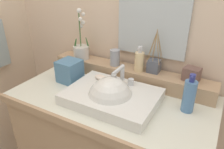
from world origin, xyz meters
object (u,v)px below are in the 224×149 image
(potted_plant, at_px, (81,49))
(soap_dispenser, at_px, (139,61))
(trinket_box, at_px, (192,74))
(reed_diffuser, at_px, (154,65))
(sink_basin, at_px, (111,98))
(lotion_bottle, at_px, (189,96))
(tumbler_cup, at_px, (115,58))
(tissue_box, at_px, (70,71))
(soap_bar, at_px, (100,77))

(potted_plant, relative_size, soap_dispenser, 2.21)
(trinket_box, bearing_deg, reed_diffuser, -170.90)
(sink_basin, distance_m, lotion_bottle, 0.40)
(tumbler_cup, height_order, tissue_box, tumbler_cup)
(tumbler_cup, distance_m, lotion_bottle, 0.52)
(potted_plant, bearing_deg, soap_bar, -32.42)
(soap_bar, bearing_deg, lotion_bottle, 1.55)
(trinket_box, distance_m, tissue_box, 0.72)
(soap_bar, height_order, potted_plant, potted_plant)
(soap_bar, distance_m, reed_diffuser, 0.33)
(potted_plant, distance_m, tissue_box, 0.20)
(lotion_bottle, bearing_deg, potted_plant, 169.29)
(sink_basin, xyz_separation_m, tissue_box, (-0.35, 0.09, 0.04))
(tumbler_cup, bearing_deg, potted_plant, -178.71)
(soap_bar, height_order, reed_diffuser, reed_diffuser)
(tumbler_cup, bearing_deg, soap_bar, -94.04)
(trinket_box, xyz_separation_m, lotion_bottle, (0.03, -0.17, -0.04))
(sink_basin, bearing_deg, tumbler_cup, 114.48)
(sink_basin, relative_size, soap_bar, 6.91)
(soap_dispenser, height_order, tissue_box, soap_dispenser)
(sink_basin, xyz_separation_m, lotion_bottle, (0.37, 0.12, 0.06))
(reed_diffuser, xyz_separation_m, trinket_box, (0.22, -0.01, -0.00))
(reed_diffuser, bearing_deg, lotion_bottle, -35.37)
(reed_diffuser, distance_m, tissue_box, 0.52)
(trinket_box, bearing_deg, lotion_bottle, -70.03)
(potted_plant, relative_size, lotion_bottle, 1.67)
(tissue_box, bearing_deg, soap_bar, 4.81)
(reed_diffuser, relative_size, tissue_box, 1.87)
(potted_plant, bearing_deg, tumbler_cup, 1.29)
(soap_bar, bearing_deg, trinket_box, 20.65)
(potted_plant, bearing_deg, soap_dispenser, 0.58)
(soap_dispenser, xyz_separation_m, reed_diffuser, (0.08, 0.03, -0.02))
(potted_plant, relative_size, reed_diffuser, 1.31)
(soap_dispenser, relative_size, lotion_bottle, 0.75)
(sink_basin, relative_size, tumbler_cup, 4.73)
(reed_diffuser, bearing_deg, tumbler_cup, -174.20)
(tumbler_cup, relative_size, lotion_bottle, 0.50)
(potted_plant, distance_m, tumbler_cup, 0.26)
(trinket_box, height_order, tissue_box, trinket_box)
(sink_basin, xyz_separation_m, tumbler_cup, (-0.12, 0.27, 0.12))
(soap_dispenser, distance_m, trinket_box, 0.30)
(sink_basin, relative_size, potted_plant, 1.42)
(soap_dispenser, height_order, lotion_bottle, soap_dispenser)
(sink_basin, bearing_deg, potted_plant, 145.39)
(trinket_box, bearing_deg, tissue_box, -153.20)
(lotion_bottle, xyz_separation_m, tissue_box, (-0.72, -0.03, -0.02))
(potted_plant, relative_size, tumbler_cup, 3.32)
(soap_dispenser, bearing_deg, potted_plant, -179.42)
(lotion_bottle, bearing_deg, tissue_box, -177.48)
(sink_basin, relative_size, tissue_box, 3.50)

